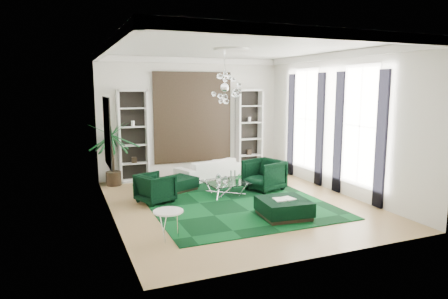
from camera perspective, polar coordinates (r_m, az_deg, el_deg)
name	(u,v)px	position (r m, az deg, el deg)	size (l,w,h in m)	color
floor	(236,203)	(10.10, 1.75, -7.66)	(6.00, 7.00, 0.02)	tan
ceiling	(237,47)	(9.72, 1.87, 14.46)	(6.00, 7.00, 0.02)	white
wall_back	(192,117)	(13.00, -4.53, 4.61)	(6.00, 0.02, 3.80)	silver
wall_front	(324,147)	(6.70, 14.14, 0.32)	(6.00, 0.02, 3.80)	silver
wall_left	(109,133)	(8.94, -16.12, 2.34)	(0.02, 7.00, 3.80)	silver
wall_right	(338,123)	(11.29, 15.93, 3.65)	(0.02, 7.00, 3.80)	silver
crown_molding	(237,52)	(9.71, 1.86, 13.81)	(6.00, 7.00, 0.18)	white
ceiling_medallion	(232,50)	(9.99, 1.14, 14.08)	(0.90, 0.90, 0.05)	white
tapestry	(193,117)	(12.95, -4.47, 4.59)	(2.50, 0.06, 2.80)	black
shelving_left	(133,136)	(12.40, -12.84, 1.88)	(0.90, 0.38, 2.80)	white
shelving_right	(249,131)	(13.58, 3.62, 2.68)	(0.90, 0.38, 2.80)	white
painting	(108,132)	(9.54, -16.26, 2.42)	(0.04, 1.30, 1.60)	black
window_near	(360,126)	(10.59, 18.85, 3.18)	(0.03, 1.10, 2.90)	white
curtain_near_a	(381,140)	(10.02, 21.54, 1.30)	(0.07, 0.30, 3.25)	black
curtain_near_b	(338,133)	(11.19, 16.03, 2.31)	(0.07, 0.30, 3.25)	black
window_far	(306,119)	(12.49, 11.60, 4.28)	(0.03, 1.10, 2.90)	white
curtain_far_a	(320,130)	(11.85, 13.52, 2.76)	(0.07, 0.30, 3.25)	black
curtain_far_b	(291,125)	(13.14, 9.55, 3.47)	(0.07, 0.30, 3.25)	black
rug	(232,200)	(10.30, 1.11, -7.21)	(4.20, 5.00, 0.02)	black
sofa	(208,169)	(12.63, -2.23, -2.79)	(2.13, 0.83, 0.62)	white
armchair_left	(155,188)	(10.16, -9.77, -5.46)	(0.79, 0.81, 0.74)	black
armchair_right	(264,175)	(11.24, 5.73, -3.65)	(0.93, 0.95, 0.87)	black
coffee_table	(225,188)	(10.73, 0.18, -5.59)	(1.06, 1.06, 0.36)	white
ottoman_side	(179,184)	(11.30, -6.51, -4.89)	(0.83, 0.83, 0.37)	black
ottoman_front	(284,208)	(9.04, 8.52, -8.32)	(1.03, 1.03, 0.41)	black
book	(284,199)	(8.98, 8.55, -6.96)	(0.46, 0.31, 0.03)	white
side_table	(169,225)	(7.77, -7.92, -10.68)	(0.57, 0.57, 0.55)	white
palm	(112,144)	(12.05, -15.67, 0.72)	(1.53, 1.53, 2.44)	#17602B
chandelier	(225,88)	(9.62, 0.07, 8.80)	(0.84, 0.84, 0.76)	white
table_plant	(238,178)	(10.56, 1.98, -4.12)	(0.14, 0.11, 0.25)	#17602B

